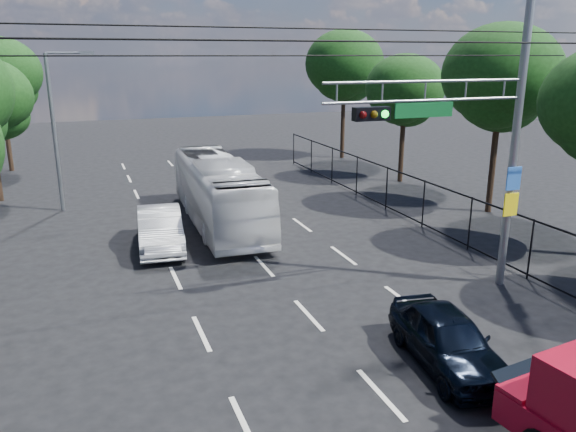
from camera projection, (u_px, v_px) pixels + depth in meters
name	position (u px, v px, depth m)	size (l,w,h in m)	color
lane_markings	(247.00, 248.00, 20.90)	(6.12, 38.00, 0.01)	beige
signal_mast	(484.00, 117.00, 15.81)	(6.43, 0.39, 9.50)	slate
streetlight_left	(58.00, 125.00, 24.89)	(2.09, 0.22, 7.08)	slate
utility_wires	(299.00, 42.00, 14.24)	(22.00, 5.04, 0.74)	black
fence_right	(450.00, 214.00, 21.51)	(0.06, 34.03, 2.00)	black
tree_right_c	(501.00, 83.00, 24.19)	(5.10, 5.10, 8.29)	black
tree_right_d	(405.00, 94.00, 30.60)	(4.32, 4.32, 7.02)	black
tree_right_e	(344.00, 70.00, 37.58)	(5.28, 5.28, 8.58)	black
tree_left_e	(0.00, 79.00, 33.29)	(4.92, 4.92, 7.99)	black
navy_hatchback	(448.00, 339.00, 12.84)	(1.56, 3.88, 1.32)	black
white_bus	(219.00, 192.00, 23.57)	(2.33, 9.97, 2.78)	silver
white_van	(160.00, 229.00, 20.72)	(1.55, 4.45, 1.47)	silver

